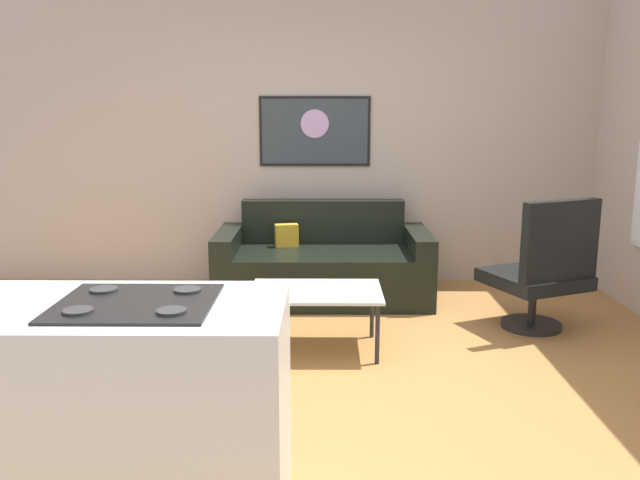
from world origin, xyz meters
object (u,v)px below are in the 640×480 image
(wall_painting, at_px, (315,131))
(armchair, at_px, (543,270))
(couch, at_px, (323,267))
(coffee_table, at_px, (316,295))

(wall_painting, bearing_deg, armchair, -40.37)
(couch, distance_m, armchair, 1.85)
(coffee_table, relative_size, armchair, 0.89)
(armchair, bearing_deg, couch, 151.77)
(couch, bearing_deg, wall_painting, 97.79)
(coffee_table, height_order, armchair, armchair)
(couch, xyz_separation_m, wall_painting, (-0.08, 0.58, 1.15))
(wall_painting, bearing_deg, coffee_table, -88.84)
(coffee_table, height_order, wall_painting, wall_painting)
(armchair, xyz_separation_m, wall_painting, (-1.70, 1.45, 0.96))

